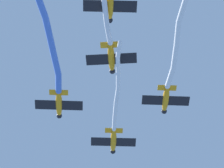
# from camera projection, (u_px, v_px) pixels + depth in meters

# --- Properties ---
(airplane_lead) EXTENTS (5.56, 7.22, 1.79)m
(airplane_lead) POSITION_uv_depth(u_px,v_px,m) (113.00, 141.00, 82.60)
(airplane_lead) COLOR orange
(smoke_trail_lead) EXTENTS (16.47, 6.71, 2.46)m
(smoke_trail_lead) POSITION_uv_depth(u_px,v_px,m) (117.00, 88.00, 75.37)
(smoke_trail_lead) COLOR white
(airplane_left_wing) EXTENTS (5.56, 7.21, 1.79)m
(airplane_left_wing) POSITION_uv_depth(u_px,v_px,m) (59.00, 104.00, 77.64)
(airplane_left_wing) COLOR orange
(smoke_trail_left_wing) EXTENTS (29.33, 4.87, 2.32)m
(smoke_trail_left_wing) POSITION_uv_depth(u_px,v_px,m) (37.00, 7.00, 66.97)
(smoke_trail_left_wing) COLOR #4C75DB
(airplane_right_wing) EXTENTS (5.56, 7.21, 1.79)m
(airplane_right_wing) POSITION_uv_depth(u_px,v_px,m) (166.00, 100.00, 78.02)
(airplane_right_wing) COLOR orange
(smoke_trail_right_wing) EXTENTS (23.38, 15.08, 4.08)m
(smoke_trail_right_wing) POSITION_uv_depth(u_px,v_px,m) (190.00, 0.00, 69.89)
(smoke_trail_right_wing) COLOR white
(airplane_slot) EXTENTS (5.54, 7.27, 1.79)m
(airplane_slot) POSITION_uv_depth(u_px,v_px,m) (111.00, 58.00, 72.98)
(airplane_slot) COLOR orange
(airplane_trail) EXTENTS (5.56, 7.23, 1.79)m
(airplane_trail) POSITION_uv_depth(u_px,v_px,m) (110.00, 5.00, 68.73)
(airplane_trail) COLOR orange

